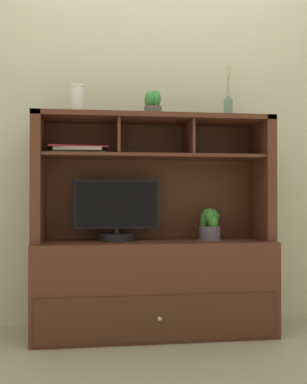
# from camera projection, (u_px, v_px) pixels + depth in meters

# --- Properties ---
(floor_plane) EXTENTS (6.00, 6.00, 0.02)m
(floor_plane) POSITION_uv_depth(u_px,v_px,m) (154.00, 334.00, 3.00)
(floor_plane) COLOR tan
(floor_plane) RESTS_ON ground
(back_wall) EXTENTS (6.00, 0.02, 2.80)m
(back_wall) POSITION_uv_depth(u_px,v_px,m) (148.00, 117.00, 3.28)
(back_wall) COLOR beige
(back_wall) RESTS_ON ground
(media_console) EXTENTS (1.48, 0.51, 1.36)m
(media_console) POSITION_uv_depth(u_px,v_px,m) (153.00, 266.00, 3.01)
(media_console) COLOR #502719
(media_console) RESTS_ON ground
(tv_monitor) EXTENTS (0.52, 0.23, 0.38)m
(tv_monitor) POSITION_uv_depth(u_px,v_px,m) (117.00, 215.00, 2.98)
(tv_monitor) COLOR black
(tv_monitor) RESTS_ON media_console
(potted_orchid) EXTENTS (0.15, 0.15, 0.20)m
(potted_orchid) POSITION_uv_depth(u_px,v_px,m) (210.00, 226.00, 3.02)
(potted_orchid) COLOR #4F4352
(potted_orchid) RESTS_ON media_console
(magazine_stack_left) EXTENTS (0.38, 0.25, 0.05)m
(magazine_stack_left) POSITION_uv_depth(u_px,v_px,m) (79.00, 150.00, 2.97)
(magazine_stack_left) COLOR #3A785A
(magazine_stack_left) RESTS_ON media_console
(diffuser_bottle) EXTENTS (0.06, 0.06, 0.33)m
(diffuser_bottle) POSITION_uv_depth(u_px,v_px,m) (228.00, 108.00, 3.06)
(diffuser_bottle) COLOR slate
(diffuser_bottle) RESTS_ON media_console
(potted_succulent) EXTENTS (0.13, 0.13, 0.17)m
(potted_succulent) POSITION_uv_depth(u_px,v_px,m) (153.00, 104.00, 3.03)
(potted_succulent) COLOR #554E4E
(potted_succulent) RESTS_ON media_console
(ceramic_vase) EXTENTS (0.09, 0.09, 0.18)m
(ceramic_vase) POSITION_uv_depth(u_px,v_px,m) (76.00, 100.00, 2.93)
(ceramic_vase) COLOR silver
(ceramic_vase) RESTS_ON media_console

